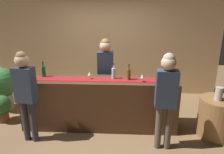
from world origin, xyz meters
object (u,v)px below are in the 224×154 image
(wine_bottle_amber, at_px, (129,74))
(wine_glass_near_customer, at_px, (142,76))
(round_side_table, at_px, (217,118))
(bartender, at_px, (105,69))
(customer_browsing, at_px, (25,88))
(customer_sipping, at_px, (166,92))
(vase_on_side_table, at_px, (219,94))
(potted_plant_small, at_px, (1,107))
(wine_bottle_clear, at_px, (114,73))
(potted_plant_tall, at_px, (2,86))
(wine_bottle_green, at_px, (44,71))
(wine_glass_mid_counter, at_px, (89,74))

(wine_bottle_amber, relative_size, wine_glass_near_customer, 2.10)
(wine_bottle_amber, distance_m, round_side_table, 1.82)
(bartender, xyz_separation_m, customer_browsing, (-1.27, -1.14, -0.04))
(customer_sipping, height_order, vase_on_side_table, customer_sipping)
(vase_on_side_table, bearing_deg, wine_bottle_amber, 170.38)
(potted_plant_small, bearing_deg, wine_glass_near_customer, -3.62)
(wine_bottle_clear, distance_m, round_side_table, 2.09)
(wine_bottle_amber, relative_size, customer_sipping, 0.18)
(customer_sipping, relative_size, potted_plant_tall, 1.67)
(wine_bottle_clear, xyz_separation_m, customer_browsing, (-1.47, -0.61, -0.11))
(wine_bottle_amber, bearing_deg, wine_bottle_green, 176.61)
(wine_bottle_green, height_order, vase_on_side_table, wine_bottle_green)
(customer_sipping, bearing_deg, wine_bottle_green, 163.68)
(potted_plant_tall, bearing_deg, customer_sipping, -20.84)
(wine_glass_near_customer, height_order, customer_sipping, customer_sipping)
(wine_bottle_green, distance_m, potted_plant_tall, 1.47)
(round_side_table, relative_size, potted_plant_tall, 0.74)
(wine_bottle_clear, distance_m, wine_glass_near_customer, 0.56)
(vase_on_side_table, bearing_deg, customer_browsing, -174.99)
(wine_glass_near_customer, bearing_deg, potted_plant_tall, 166.26)
(potted_plant_small, bearing_deg, wine_glass_mid_counter, -2.06)
(customer_browsing, bearing_deg, round_side_table, 14.83)
(wine_glass_mid_counter, bearing_deg, potted_plant_tall, 163.11)
(wine_glass_near_customer, xyz_separation_m, bartender, (-0.73, 0.69, -0.06))
(wine_bottle_clear, bearing_deg, wine_bottle_green, 177.88)
(wine_bottle_amber, distance_m, potted_plant_tall, 3.03)
(round_side_table, distance_m, potted_plant_small, 4.28)
(wine_bottle_green, bearing_deg, wine_bottle_amber, -3.39)
(customer_sipping, distance_m, round_side_table, 1.32)
(wine_glass_near_customer, bearing_deg, wine_bottle_clear, 163.57)
(wine_bottle_green, height_order, potted_plant_small, wine_bottle_green)
(bartender, xyz_separation_m, vase_on_side_table, (2.07, -0.85, -0.19))
(vase_on_side_table, bearing_deg, wine_glass_near_customer, 173.23)
(wine_bottle_amber, distance_m, vase_on_side_table, 1.63)
(wine_glass_mid_counter, bearing_deg, bartender, 65.84)
(wine_bottle_clear, relative_size, potted_plant_tall, 0.30)
(wine_bottle_amber, bearing_deg, customer_sipping, -48.77)
(wine_bottle_green, distance_m, wine_bottle_clear, 1.38)
(wine_bottle_clear, relative_size, potted_plant_small, 0.52)
(customer_browsing, bearing_deg, potted_plant_tall, 142.58)
(round_side_table, bearing_deg, vase_on_side_table, -145.67)
(wine_glass_mid_counter, bearing_deg, customer_sipping, -26.84)
(wine_bottle_green, relative_size, wine_glass_mid_counter, 2.10)
(vase_on_side_table, relative_size, potted_plant_tall, 0.24)
(vase_on_side_table, bearing_deg, customer_sipping, -158.35)
(wine_glass_near_customer, height_order, potted_plant_tall, wine_glass_near_customer)
(round_side_table, distance_m, potted_plant_tall, 4.65)
(wine_glass_near_customer, relative_size, customer_browsing, 0.09)
(potted_plant_small, bearing_deg, wine_bottle_clear, -0.59)
(customer_sipping, bearing_deg, potted_plant_small, 169.53)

